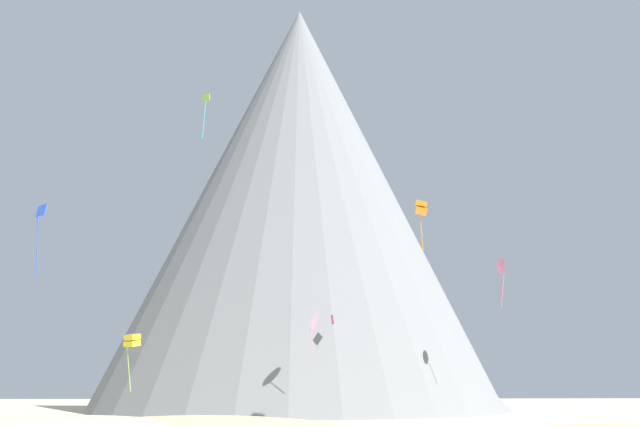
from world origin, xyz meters
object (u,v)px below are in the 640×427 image
object	(u,v)px
kite_magenta_low	(332,320)
kite_lime_high	(206,106)
rock_massif	(309,220)
kite_blue_mid	(40,223)
kite_yellow_low	(132,341)
kite_rainbow_mid	(500,267)
kite_orange_mid	(421,208)
kite_pink_low	(314,321)

from	to	relation	value
kite_magenta_low	kite_lime_high	bearing A→B (deg)	-5.07
rock_massif	kite_blue_mid	distance (m)	62.71
rock_massif	kite_yellow_low	size ratio (longest dim) A/B	15.81
rock_massif	kite_rainbow_mid	world-z (taller)	rock_massif
rock_massif	kite_yellow_low	bearing A→B (deg)	-116.19
rock_massif	kite_blue_mid	size ratio (longest dim) A/B	15.75
kite_magenta_low	kite_orange_mid	world-z (taller)	kite_orange_mid
rock_massif	kite_pink_low	xyz separation A→B (m)	(-1.26, -31.39, -18.93)
kite_magenta_low	kite_yellow_low	size ratio (longest dim) A/B	0.20
kite_rainbow_mid	kite_blue_mid	distance (m)	51.64
kite_rainbow_mid	kite_orange_mid	world-z (taller)	kite_orange_mid
kite_rainbow_mid	kite_blue_mid	xyz separation A→B (m)	(-43.58, -27.64, -1.99)
kite_blue_mid	kite_yellow_low	size ratio (longest dim) A/B	1.00
rock_massif	kite_yellow_low	distance (m)	48.40
kite_orange_mid	kite_yellow_low	world-z (taller)	kite_orange_mid
kite_blue_mid	kite_lime_high	distance (m)	23.82
rock_massif	kite_orange_mid	world-z (taller)	rock_massif
kite_pink_low	kite_lime_high	size ratio (longest dim) A/B	0.99
kite_rainbow_mid	kite_yellow_low	world-z (taller)	kite_rainbow_mid
kite_rainbow_mid	kite_magenta_low	size ratio (longest dim) A/B	5.30
kite_magenta_low	kite_blue_mid	size ratio (longest dim) A/B	0.20
kite_rainbow_mid	kite_pink_low	xyz separation A→B (m)	(-21.92, -2.42, -6.62)
rock_massif	kite_lime_high	world-z (taller)	rock_massif
kite_blue_mid	kite_yellow_low	world-z (taller)	kite_blue_mid
rock_massif	kite_lime_high	distance (m)	43.70
kite_rainbow_mid	kite_blue_mid	bearing A→B (deg)	-66.40
kite_magenta_low	kite_blue_mid	xyz separation A→B (m)	(-24.06, -29.18, 4.09)
rock_massif	kite_blue_mid	xyz separation A→B (m)	(-22.91, -56.60, -14.30)
kite_pink_low	kite_orange_mid	distance (m)	17.74
kite_pink_low	kite_yellow_low	xyz separation A→B (m)	(-17.85, -7.47, -2.70)
kite_blue_mid	kite_orange_mid	bearing A→B (deg)	102.90
kite_rainbow_mid	kite_lime_high	bearing A→B (deg)	-77.92
kite_yellow_low	kite_lime_high	world-z (taller)	kite_lime_high
kite_orange_mid	kite_yellow_low	bearing A→B (deg)	92.06
kite_blue_mid	kite_pink_low	bearing A→B (deg)	127.77
kite_pink_low	kite_lime_high	distance (m)	25.57
kite_blue_mid	kite_lime_high	world-z (taller)	kite_lime_high
kite_magenta_low	kite_lime_high	distance (m)	28.13
kite_orange_mid	kite_lime_high	xyz separation A→B (m)	(-21.37, 0.55, 10.29)
rock_massif	kite_rainbow_mid	bearing A→B (deg)	-54.49
kite_rainbow_mid	kite_magenta_low	bearing A→B (deg)	-103.30
kite_yellow_low	kite_rainbow_mid	bearing A→B (deg)	46.45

